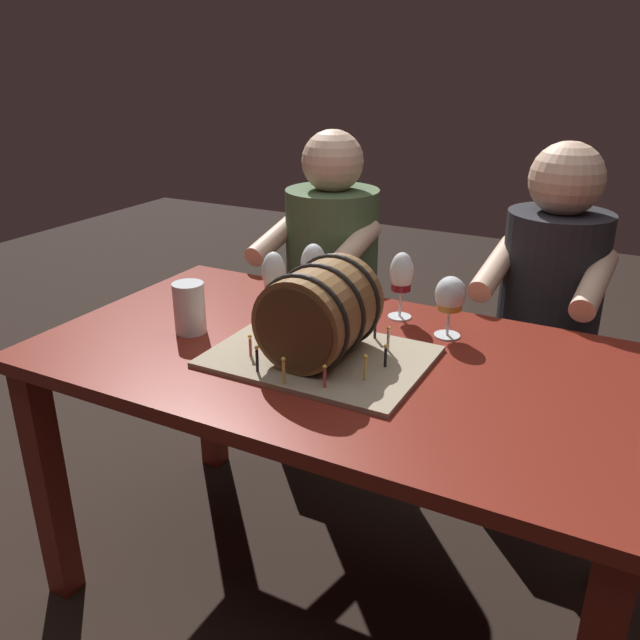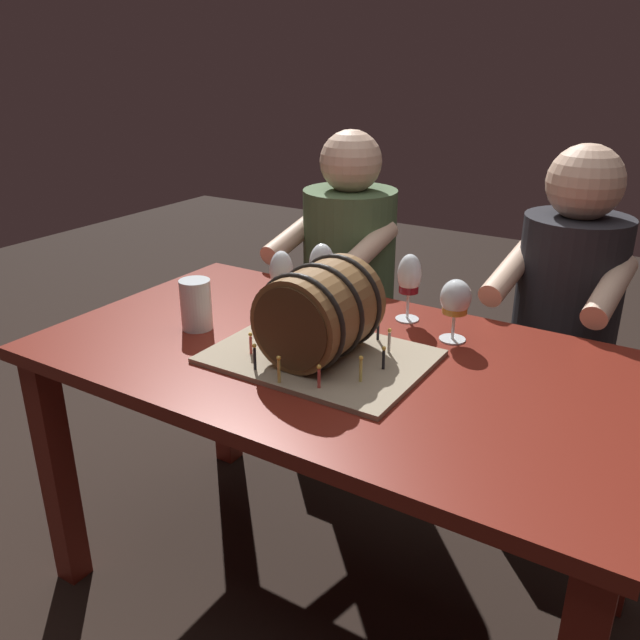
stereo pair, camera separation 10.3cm
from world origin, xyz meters
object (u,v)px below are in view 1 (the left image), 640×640
(person_seated_right, at_px, (542,349))
(wine_glass_rose, at_px, (274,275))
(dining_table, at_px, (336,392))
(wine_glass_empty, at_px, (313,266))
(beer_pint, at_px, (190,310))
(person_seated_left, at_px, (331,308))
(wine_glass_amber, at_px, (450,297))
(wine_glass_red, at_px, (402,276))
(barrel_cake, at_px, (320,318))

(person_seated_right, bearing_deg, wine_glass_rose, -138.00)
(dining_table, height_order, person_seated_right, person_seated_right)
(wine_glass_empty, relative_size, person_seated_right, 0.16)
(beer_pint, relative_size, person_seated_left, 0.11)
(wine_glass_amber, xyz_separation_m, wine_glass_red, (-0.16, 0.06, 0.01))
(wine_glass_amber, distance_m, beer_pint, 0.67)
(dining_table, height_order, beer_pint, beer_pint)
(wine_glass_amber, bearing_deg, wine_glass_rose, -169.83)
(dining_table, bearing_deg, beer_pint, -171.49)
(wine_glass_amber, bearing_deg, wine_glass_empty, 179.93)
(wine_glass_red, relative_size, person_seated_left, 0.16)
(dining_table, bearing_deg, wine_glass_amber, 47.76)
(dining_table, bearing_deg, wine_glass_red, 80.21)
(beer_pint, bearing_deg, person_seated_right, 45.19)
(wine_glass_empty, distance_m, person_seated_left, 0.62)
(barrel_cake, bearing_deg, person_seated_right, 62.46)
(person_seated_left, bearing_deg, barrel_cake, -64.94)
(wine_glass_empty, height_order, wine_glass_amber, wine_glass_empty)
(wine_glass_red, bearing_deg, person_seated_left, 134.93)
(wine_glass_rose, bearing_deg, wine_glass_red, 25.25)
(dining_table, relative_size, person_seated_left, 1.24)
(barrel_cake, height_order, person_seated_left, person_seated_left)
(wine_glass_red, distance_m, person_seated_left, 0.68)
(barrel_cake, bearing_deg, wine_glass_amber, 50.30)
(barrel_cake, bearing_deg, wine_glass_empty, 121.11)
(wine_glass_red, bearing_deg, dining_table, -99.79)
(dining_table, relative_size, beer_pint, 10.97)
(person_seated_left, bearing_deg, beer_pint, -91.18)
(barrel_cake, xyz_separation_m, wine_glass_amber, (0.23, 0.27, 0.00))
(dining_table, relative_size, wine_glass_red, 7.90)
(wine_glass_red, bearing_deg, person_seated_right, 52.60)
(person_seated_right, bearing_deg, barrel_cake, -117.54)
(wine_glass_rose, xyz_separation_m, beer_pint, (-0.13, -0.20, -0.05))
(barrel_cake, bearing_deg, wine_glass_red, 78.11)
(person_seated_right, bearing_deg, wine_glass_amber, -109.34)
(beer_pint, bearing_deg, dining_table, 8.51)
(wine_glass_empty, bearing_deg, person_seated_left, 111.42)
(wine_glass_amber, relative_size, person_seated_right, 0.14)
(wine_glass_rose, height_order, person_seated_left, person_seated_left)
(wine_glass_amber, bearing_deg, person_seated_right, 70.66)
(wine_glass_amber, relative_size, wine_glass_rose, 0.88)
(dining_table, xyz_separation_m, barrel_cake, (-0.02, -0.05, 0.21))
(wine_glass_amber, xyz_separation_m, person_seated_left, (-0.58, 0.49, -0.30))
(wine_glass_empty, xyz_separation_m, person_seated_left, (-0.19, 0.49, -0.33))
(dining_table, relative_size, wine_glass_amber, 9.11)
(barrel_cake, xyz_separation_m, person_seated_left, (-0.36, 0.77, -0.30))
(barrel_cake, distance_m, wine_glass_empty, 0.32)
(wine_glass_empty, distance_m, wine_glass_red, 0.24)
(person_seated_left, bearing_deg, wine_glass_rose, -78.60)
(wine_glass_empty, distance_m, wine_glass_rose, 0.11)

